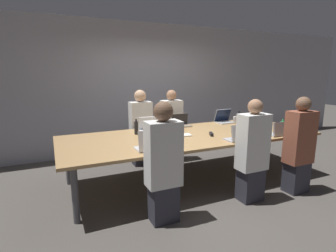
# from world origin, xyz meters

# --- Properties ---
(ground_plane) EXTENTS (24.00, 24.00, 0.00)m
(ground_plane) POSITION_xyz_m (0.00, 0.00, 0.00)
(ground_plane) COLOR #4C4742
(curtain_wall) EXTENTS (12.00, 0.06, 2.80)m
(curtain_wall) POSITION_xyz_m (0.00, 1.96, 1.40)
(curtain_wall) COLOR #9999A3
(curtain_wall) RESTS_ON ground_plane
(conference_table) EXTENTS (4.09, 1.57, 0.76)m
(conference_table) POSITION_xyz_m (0.00, 0.00, 0.71)
(conference_table) COLOR tan
(conference_table) RESTS_ON ground_plane
(laptop_far_midleft) EXTENTS (0.33, 0.23, 0.24)m
(laptop_far_midleft) POSITION_xyz_m (-0.54, 0.54, 0.83)
(laptop_far_midleft) COLOR silver
(laptop_far_midleft) RESTS_ON conference_table
(person_far_midleft) EXTENTS (0.40, 0.24, 1.43)m
(person_far_midleft) POSITION_xyz_m (-0.52, 1.00, 0.70)
(person_far_midleft) COLOR #2D2D38
(person_far_midleft) RESTS_ON ground_plane
(bottle_far_midleft) EXTENTS (0.07, 0.07, 0.25)m
(bottle_far_midleft) POSITION_xyz_m (-0.81, 0.37, 0.87)
(bottle_far_midleft) COLOR black
(bottle_far_midleft) RESTS_ON conference_table
(laptop_near_right) EXTENTS (0.35, 0.22, 0.23)m
(laptop_near_right) POSITION_xyz_m (1.23, -0.65, 0.83)
(laptop_near_right) COLOR #B7B7BC
(laptop_near_right) RESTS_ON conference_table
(person_near_right) EXTENTS (0.40, 0.24, 1.41)m
(person_near_right) POSITION_xyz_m (1.19, -1.06, 0.69)
(person_near_right) COLOR #2D2D38
(person_near_right) RESTS_ON ground_plane
(cup_near_right) EXTENTS (0.08, 0.08, 0.08)m
(cup_near_right) POSITION_xyz_m (1.50, -0.61, 0.80)
(cup_near_right) COLOR brown
(cup_near_right) RESTS_ON conference_table
(bottle_near_right) EXTENTS (0.06, 0.06, 0.21)m
(bottle_near_right) POSITION_xyz_m (1.51, -0.45, 0.85)
(bottle_near_right) COLOR green
(bottle_near_right) RESTS_ON conference_table
(laptop_near_left) EXTENTS (0.31, 0.27, 0.27)m
(laptop_near_left) POSITION_xyz_m (-0.93, -0.55, 0.84)
(laptop_near_left) COLOR silver
(laptop_near_left) RESTS_ON conference_table
(person_near_left) EXTENTS (0.40, 0.24, 1.43)m
(person_near_left) POSITION_xyz_m (-0.91, -0.98, 0.70)
(person_near_left) COLOR #2D2D38
(person_near_left) RESTS_ON ground_plane
(cup_near_left) EXTENTS (0.09, 0.09, 0.09)m
(cup_near_left) POSITION_xyz_m (-0.66, -0.50, 0.81)
(cup_near_left) COLOR white
(cup_near_left) RESTS_ON conference_table
(laptop_near_midright) EXTENTS (0.35, 0.25, 0.25)m
(laptop_near_midright) POSITION_xyz_m (0.44, -0.65, 0.83)
(laptop_near_midright) COLOR #B7B7BC
(laptop_near_midright) RESTS_ON conference_table
(person_near_midright) EXTENTS (0.40, 0.24, 1.41)m
(person_near_midright) POSITION_xyz_m (0.39, -0.99, 0.68)
(person_near_midright) COLOR #2D2D38
(person_near_midright) RESTS_ON ground_plane
(laptop_far_right) EXTENTS (0.34, 0.27, 0.27)m
(laptop_far_right) POSITION_xyz_m (1.10, 0.63, 0.84)
(laptop_far_right) COLOR #B7B7BC
(laptop_far_right) RESTS_ON conference_table
(cup_far_right) EXTENTS (0.08, 0.08, 0.10)m
(cup_far_right) POSITION_xyz_m (1.38, 0.63, 0.81)
(cup_far_right) COLOR white
(cup_far_right) RESTS_ON conference_table
(bottle_far_right) EXTENTS (0.07, 0.07, 0.24)m
(bottle_far_right) POSITION_xyz_m (1.35, 0.48, 0.86)
(bottle_far_right) COLOR black
(bottle_far_right) RESTS_ON conference_table
(laptop_far_center) EXTENTS (0.33, 0.22, 0.23)m
(laptop_far_center) POSITION_xyz_m (0.15, 0.66, 0.83)
(laptop_far_center) COLOR gray
(laptop_far_center) RESTS_ON conference_table
(person_far_center) EXTENTS (0.40, 0.24, 1.41)m
(person_far_center) POSITION_xyz_m (0.12, 1.02, 0.68)
(person_far_center) COLOR #2D2D38
(person_far_center) RESTS_ON ground_plane
(cup_far_center) EXTENTS (0.08, 0.08, 0.09)m
(cup_far_center) POSITION_xyz_m (-0.12, 0.64, 0.80)
(cup_far_center) COLOR brown
(cup_far_center) RESTS_ON conference_table
(stapler) EXTENTS (0.10, 0.16, 0.05)m
(stapler) POSITION_xyz_m (0.25, -0.21, 0.78)
(stapler) COLOR black
(stapler) RESTS_ON conference_table
(notebook) EXTENTS (0.24, 0.20, 0.02)m
(notebook) POSITION_xyz_m (-0.15, -0.04, 0.77)
(notebook) COLOR silver
(notebook) RESTS_ON conference_table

